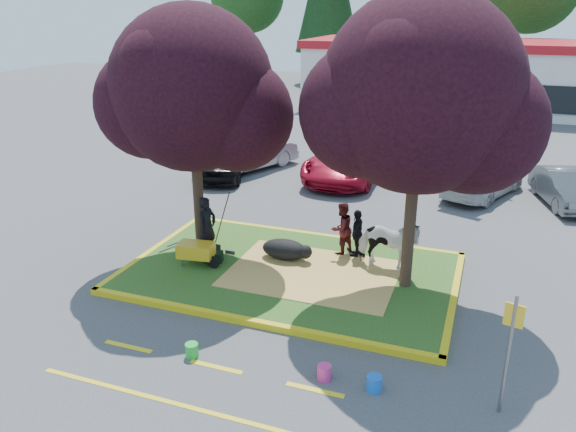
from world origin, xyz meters
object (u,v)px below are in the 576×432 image
(calf, at_px, (284,249))
(car_silver, at_px, (249,152))
(handler, at_px, (207,228))
(cow, at_px, (388,244))
(wheelbarrow, at_px, (196,250))
(car_black, at_px, (224,158))
(bucket_green, at_px, (192,350))
(bucket_pink, at_px, (324,372))
(sign_post, at_px, (510,343))
(bucket_blue, at_px, (374,383))

(calf, bearing_deg, car_silver, 109.13)
(calf, xyz_separation_m, handler, (-1.97, -0.59, 0.57))
(calf, bearing_deg, cow, -4.29)
(wheelbarrow, height_order, car_black, car_black)
(bucket_green, distance_m, bucket_pink, 2.68)
(cow, xyz_separation_m, car_black, (-7.94, 6.73, -0.12))
(cow, relative_size, calf, 1.34)
(wheelbarrow, relative_size, sign_post, 0.73)
(sign_post, bearing_deg, cow, 135.85)
(car_silver, bearing_deg, wheelbarrow, 129.54)
(bucket_green, height_order, car_silver, car_silver)
(wheelbarrow, distance_m, sign_post, 8.17)
(handler, bearing_deg, bucket_blue, -113.02)
(handler, height_order, car_silver, handler)
(cow, relative_size, car_silver, 0.36)
(cow, bearing_deg, wheelbarrow, 112.76)
(cow, bearing_deg, bucket_pink, -177.83)
(bucket_green, bearing_deg, car_silver, 109.17)
(bucket_green, bearing_deg, handler, 113.38)
(bucket_green, relative_size, car_silver, 0.06)
(handler, bearing_deg, wheelbarrow, -170.26)
(wheelbarrow, bearing_deg, bucket_green, -70.98)
(cow, bearing_deg, bucket_blue, -166.52)
(wheelbarrow, xyz_separation_m, bucket_blue, (5.39, -3.25, -0.42))
(calf, relative_size, bucket_blue, 4.13)
(calf, relative_size, car_silver, 0.27)
(wheelbarrow, bearing_deg, cow, 9.28)
(cow, height_order, car_silver, cow)
(handler, relative_size, sign_post, 0.75)
(sign_post, bearing_deg, wheelbarrow, 171.90)
(cow, xyz_separation_m, bucket_pink, (-0.25, -4.73, -0.71))
(calf, xyz_separation_m, bucket_green, (-0.22, -4.64, -0.28))
(bucket_green, bearing_deg, sign_post, 3.84)
(handler, relative_size, bucket_pink, 5.87)
(handler, bearing_deg, bucket_green, -143.97)
(handler, relative_size, car_silver, 0.37)
(cow, distance_m, calf, 2.75)
(calf, relative_size, handler, 0.74)
(calf, relative_size, car_black, 0.29)
(bucket_pink, relative_size, car_black, 0.07)
(bucket_pink, bearing_deg, calf, 118.94)
(cow, height_order, handler, handler)
(bucket_blue, xyz_separation_m, car_silver, (-8.07, 12.63, 0.61))
(cow, relative_size, wheelbarrow, 1.01)
(bucket_green, xyz_separation_m, bucket_blue, (3.61, 0.20, 0.01))
(calf, bearing_deg, wheelbarrow, -159.97)
(calf, bearing_deg, sign_post, -48.26)
(cow, distance_m, wheelbarrow, 4.94)
(cow, relative_size, car_black, 0.38)
(bucket_green, relative_size, bucket_blue, 0.94)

